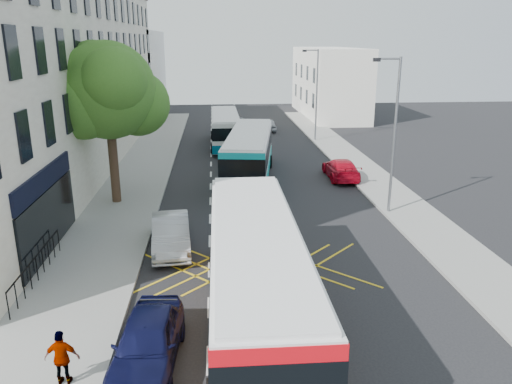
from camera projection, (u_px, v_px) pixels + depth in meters
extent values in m
plane|color=black|center=(317.00, 355.00, 14.78)|extent=(120.00, 120.00, 0.00)
cube|color=gray|center=(117.00, 202.00, 28.37)|extent=(5.00, 70.00, 0.15)
cube|color=gray|center=(391.00, 195.00, 29.64)|extent=(3.00, 70.00, 0.15)
cube|color=beige|center=(55.00, 76.00, 35.10)|extent=(8.00, 45.00, 13.00)
cube|color=black|center=(44.00, 180.00, 20.61)|extent=(0.12, 7.00, 0.90)
cube|color=black|center=(49.00, 220.00, 21.14)|extent=(0.12, 7.00, 2.60)
cube|color=silver|center=(127.00, 71.00, 64.60)|extent=(8.00, 20.00, 10.00)
cube|color=silver|center=(329.00, 82.00, 60.21)|extent=(6.00, 18.00, 8.00)
cylinder|color=#382619|center=(114.00, 163.00, 27.70)|extent=(0.50, 0.50, 4.40)
sphere|color=#295A19|center=(108.00, 90.00, 26.53)|extent=(5.20, 5.20, 5.20)
sphere|color=#295A19|center=(137.00, 103.00, 27.64)|extent=(3.60, 3.60, 3.60)
sphere|color=#295A19|center=(83.00, 103.00, 26.04)|extent=(3.80, 3.80, 3.80)
sphere|color=#295A19|center=(113.00, 81.00, 25.17)|extent=(3.40, 3.40, 3.40)
sphere|color=#295A19|center=(95.00, 70.00, 27.22)|extent=(3.20, 3.20, 3.20)
cylinder|color=slate|center=(394.00, 137.00, 25.49)|extent=(0.14, 0.14, 8.00)
cylinder|color=slate|center=(389.00, 59.00, 24.30)|extent=(1.20, 0.10, 0.10)
cube|color=black|center=(377.00, 60.00, 24.27)|extent=(0.35, 0.15, 0.18)
cylinder|color=slate|center=(317.00, 96.00, 44.55)|extent=(0.14, 0.14, 8.00)
cylinder|color=slate|center=(311.00, 50.00, 43.36)|extent=(1.20, 0.10, 0.10)
cube|color=black|center=(305.00, 51.00, 43.33)|extent=(0.35, 0.15, 0.18)
cube|color=silver|center=(256.00, 274.00, 15.82)|extent=(2.80, 12.02, 2.89)
cube|color=silver|center=(256.00, 230.00, 15.38)|extent=(2.58, 11.78, 0.13)
cube|color=black|center=(256.00, 262.00, 15.70)|extent=(2.86, 12.08, 1.20)
cube|color=orange|center=(256.00, 302.00, 16.12)|extent=(2.85, 12.07, 0.82)
cylinder|color=black|center=(214.00, 268.00, 19.23)|extent=(0.31, 0.98, 0.98)
cylinder|color=black|center=(284.00, 266.00, 19.44)|extent=(0.31, 0.98, 0.98)
cube|color=silver|center=(249.00, 154.00, 32.93)|extent=(4.15, 11.51, 2.71)
cube|color=silver|center=(249.00, 133.00, 32.52)|extent=(3.91, 11.26, 0.12)
cube|color=black|center=(249.00, 148.00, 32.82)|extent=(4.22, 11.58, 1.13)
cube|color=#0EAEA4|center=(249.00, 168.00, 33.21)|extent=(4.21, 11.57, 0.77)
cube|color=#0C999E|center=(242.00, 175.00, 27.58)|extent=(2.59, 0.47, 2.56)
cube|color=#FF0C0C|center=(223.00, 188.00, 27.84)|extent=(0.26, 0.10, 0.25)
cube|color=#FF0C0C|center=(260.00, 188.00, 27.72)|extent=(0.26, 0.10, 0.25)
cylinder|color=black|center=(235.00, 161.00, 36.30)|extent=(0.42, 0.95, 0.92)
cylinder|color=black|center=(270.00, 162.00, 36.15)|extent=(0.42, 0.95, 0.92)
cylinder|color=black|center=(223.00, 188.00, 29.76)|extent=(0.42, 0.95, 0.92)
cylinder|color=black|center=(266.00, 189.00, 29.61)|extent=(0.42, 0.95, 0.92)
cube|color=silver|center=(225.00, 128.00, 43.51)|extent=(2.32, 10.07, 2.42)
cube|color=silver|center=(225.00, 114.00, 43.14)|extent=(2.14, 9.87, 0.11)
cube|color=black|center=(225.00, 124.00, 43.41)|extent=(2.38, 10.13, 1.01)
cube|color=#0B658C|center=(225.00, 138.00, 43.76)|extent=(2.37, 10.12, 0.69)
cube|color=white|center=(227.00, 139.00, 38.74)|extent=(2.33, 0.11, 2.29)
cube|color=#FF0C0C|center=(216.00, 147.00, 38.85)|extent=(0.25, 0.06, 0.25)
cube|color=#FF0C0C|center=(239.00, 147.00, 38.99)|extent=(0.25, 0.06, 0.25)
cylinder|color=black|center=(212.00, 135.00, 46.36)|extent=(0.26, 0.82, 0.82)
cylinder|color=black|center=(237.00, 135.00, 46.55)|extent=(0.26, 0.82, 0.82)
cylinder|color=black|center=(213.00, 149.00, 40.52)|extent=(0.26, 0.82, 0.82)
cylinder|color=black|center=(241.00, 149.00, 40.71)|extent=(0.26, 0.82, 0.82)
imported|color=black|center=(148.00, 342.00, 14.12)|extent=(2.06, 4.50, 1.49)
imported|color=#A3A7AB|center=(171.00, 233.00, 21.99)|extent=(2.00, 4.69, 1.50)
imported|color=red|center=(341.00, 169.00, 33.34)|extent=(1.94, 4.63, 1.34)
imported|color=#43454C|center=(234.00, 123.00, 51.37)|extent=(2.23, 4.81, 1.33)
imported|color=#B2B4BA|center=(268.00, 125.00, 50.80)|extent=(1.54, 3.77, 1.28)
imported|color=gray|center=(62.00, 358.00, 13.10)|extent=(0.94, 0.44, 1.57)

